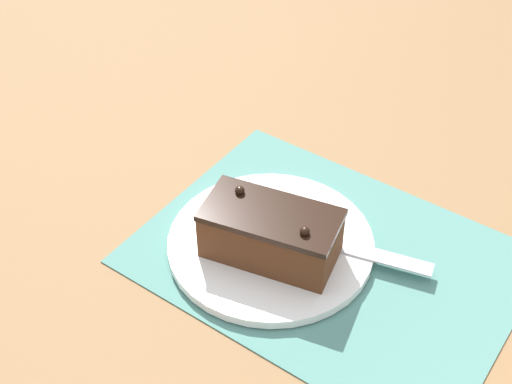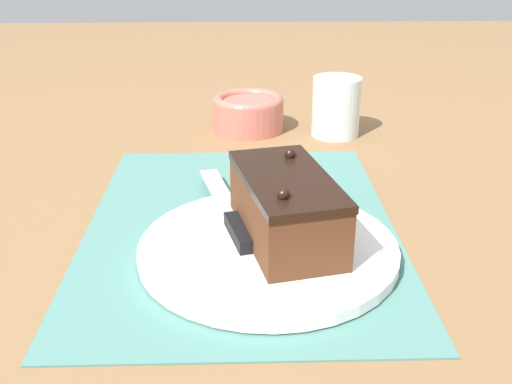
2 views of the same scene
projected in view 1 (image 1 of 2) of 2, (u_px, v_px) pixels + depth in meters
The scene contains 5 objects.
ground_plane at pixel (328, 259), 0.90m from camera, with size 3.00×3.00×0.00m, color olive.
placemat_woven at pixel (328, 258), 0.90m from camera, with size 0.46×0.34×0.00m, color slate.
cake_plate at pixel (271, 243), 0.91m from camera, with size 0.26×0.26×0.01m.
chocolate_cake at pixel (271, 233), 0.86m from camera, with size 0.18×0.12×0.08m.
serving_knife at pixel (317, 237), 0.90m from camera, with size 0.22×0.07×0.01m.
Camera 1 is at (0.28, -0.56, 0.66)m, focal length 50.00 mm.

